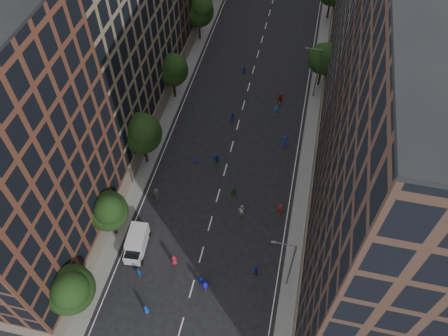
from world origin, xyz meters
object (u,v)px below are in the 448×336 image
object	(u,v)px
streetlamp_near	(290,263)
skater_0	(146,310)
cargo_van	(137,243)
streetlamp_far	(317,71)
skater_2	(255,271)

from	to	relation	value
streetlamp_near	skater_0	bearing A→B (deg)	-155.03
cargo_van	skater_0	bearing A→B (deg)	-68.30
streetlamp_near	skater_0	size ratio (longest dim) A/B	5.79
streetlamp_far	skater_2	xyz separation A→B (m)	(-3.56, -32.54, -4.40)
streetlamp_far	skater_0	bearing A→B (deg)	-110.03
streetlamp_near	skater_2	size ratio (longest dim) A/B	5.90
streetlamp_far	cargo_van	world-z (taller)	streetlamp_far
streetlamp_far	cargo_van	bearing A→B (deg)	-119.30
streetlamp_near	streetlamp_far	distance (m)	33.00
skater_0	skater_2	size ratio (longest dim) A/B	1.02
streetlamp_near	skater_2	world-z (taller)	streetlamp_near
streetlamp_far	skater_2	distance (m)	33.03
streetlamp_near	cargo_van	distance (m)	18.59
cargo_van	skater_2	xyz separation A→B (m)	(14.61, -0.15, -0.56)
streetlamp_near	skater_2	bearing A→B (deg)	172.61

